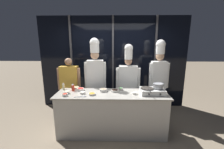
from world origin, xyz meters
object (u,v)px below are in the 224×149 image
person_guest (70,82)px  prep_bowl_mushrooms (103,90)px  squeeze_bottle_chili (73,87)px  prep_bowl_chili_flakes (65,95)px  prep_bowl_noodles (67,92)px  frying_pan (147,87)px  prep_bowl_scallions (121,89)px  prep_bowl_soy_glaze (115,90)px  squeeze_bottle_oil (63,86)px  chef_line (159,72)px  chef_head (95,72)px  prep_bowl_garlic (83,93)px  prep_bowl_ginger (76,88)px  serving_spoon_slotted (83,96)px  chef_sous (128,78)px  prep_bowl_bean_sprouts (135,93)px  portable_stove (152,91)px  prep_bowl_carrots (92,94)px  prep_bowl_bell_pepper (81,89)px  stock_pot (158,86)px

person_guest → prep_bowl_mushrooms: bearing=146.8°
squeeze_bottle_chili → prep_bowl_chili_flakes: squeeze_bottle_chili is taller
prep_bowl_mushrooms → prep_bowl_noodles: bearing=-167.9°
frying_pan → prep_bowl_noodles: bearing=-178.7°
prep_bowl_scallions → prep_bowl_soy_glaze: size_ratio=0.57×
squeeze_bottle_oil → chef_line: (2.26, 0.45, 0.24)m
prep_bowl_scallions → chef_head: chef_head is taller
chef_head → prep_bowl_garlic: bearing=69.7°
prep_bowl_ginger → person_guest: person_guest is taller
prep_bowl_noodles → chef_line: chef_line is taller
serving_spoon_slotted → frying_pan: bearing=9.2°
chef_head → chef_sous: chef_head is taller
chef_sous → prep_bowl_bean_sprouts: bearing=99.9°
prep_bowl_chili_flakes → chef_sous: 1.60m
squeeze_bottle_chili → prep_bowl_soy_glaze: squeeze_bottle_chili is taller
portable_stove → chef_head: size_ratio=0.24×
prep_bowl_noodles → prep_bowl_ginger: 0.31m
prep_bowl_garlic → person_guest: person_guest is taller
prep_bowl_carrots → prep_bowl_garlic: (-0.20, 0.06, 0.00)m
portable_stove → prep_bowl_soy_glaze: size_ratio=2.86×
prep_bowl_carrots → chef_line: 1.77m
prep_bowl_carrots → prep_bowl_chili_flakes: bearing=-171.7°
prep_bowl_garlic → chef_head: size_ratio=0.05×
prep_bowl_bell_pepper → prep_bowl_ginger: bearing=141.8°
prep_bowl_carrots → prep_bowl_bean_sprouts: bearing=3.5°
prep_bowl_noodles → prep_bowl_scallions: prep_bowl_noodles is taller
stock_pot → prep_bowl_ginger: (-1.78, 0.24, -0.14)m
chef_head → squeeze_bottle_chili: bearing=42.1°
prep_bowl_ginger → prep_bowl_garlic: size_ratio=1.14×
prep_bowl_soy_glaze → chef_sous: 0.69m
prep_bowl_noodles → chef_sous: size_ratio=0.06×
prep_bowl_scallions → prep_bowl_garlic: bearing=-161.3°
frying_pan → person_guest: 1.99m
prep_bowl_ginger → prep_bowl_garlic: 0.35m
frying_pan → chef_sous: chef_sous is taller
squeeze_bottle_oil → portable_stove: bearing=-6.6°
stock_pot → prep_bowl_soy_glaze: (-0.90, 0.11, -0.15)m
frying_pan → serving_spoon_slotted: 1.33m
chef_sous → prep_bowl_carrots: bearing=49.3°
portable_stove → prep_bowl_chili_flakes: 1.79m
frying_pan → prep_bowl_noodles: size_ratio=4.06×
frying_pan → stock_pot: size_ratio=2.13×
portable_stove → serving_spoon_slotted: size_ratio=2.02×
prep_bowl_soy_glaze → chef_sous: (0.33, 0.59, 0.13)m
prep_bowl_mushrooms → prep_bowl_carrots: bearing=-133.7°
portable_stove → prep_bowl_soy_glaze: (-0.79, 0.11, -0.03)m
portable_stove → prep_bowl_mushrooms: (-1.04, 0.12, -0.02)m
squeeze_bottle_oil → prep_bowl_ginger: bearing=3.0°
stock_pot → prep_bowl_chili_flakes: bearing=-174.5°
squeeze_bottle_oil → prep_bowl_carrots: squeeze_bottle_oil is taller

